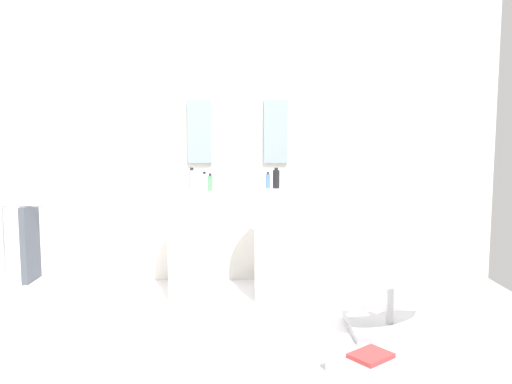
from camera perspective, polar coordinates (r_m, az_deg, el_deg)
ground_plane at (r=3.27m, az=-2.59°, el=-18.25°), size 4.80×3.60×0.04m
rear_partition at (r=4.63m, az=-2.12°, el=5.76°), size 4.80×0.10×2.60m
pedestal_sink_left at (r=4.19m, az=-7.03°, el=-5.51°), size 0.46×0.46×1.01m
pedestal_sink_right at (r=4.17m, az=2.62°, el=-5.51°), size 0.46×0.46×1.01m
vanity_mirror_left at (r=4.58m, az=-6.56°, el=6.98°), size 0.22×0.03×0.58m
vanity_mirror_right at (r=4.56m, az=2.30°, el=7.02°), size 0.22×0.03×0.58m
lounge_chair at (r=3.56m, az=15.33°, el=-10.05°), size 1.08×1.08×0.65m
towel_rack at (r=3.57m, az=-25.04°, el=-5.75°), size 0.37×0.22×0.95m
area_rug at (r=3.10m, az=9.22°, el=-19.24°), size 1.06×0.85×0.01m
magazine_red at (r=3.22m, az=13.13°, el=-17.94°), size 0.30×0.29×0.03m
coffee_mug at (r=3.01m, az=8.78°, el=-18.99°), size 0.08×0.08×0.09m
soap_bottle_green at (r=4.01m, az=-5.31°, el=1.05°), size 0.04×0.04×0.14m
soap_bottle_blue at (r=4.20m, az=1.38°, el=1.29°), size 0.04×0.04×0.14m
soap_bottle_grey at (r=4.24m, az=-7.43°, el=1.53°), size 0.06×0.06×0.18m
soap_bottle_black at (r=4.21m, az=2.35°, el=1.54°), size 0.06×0.06×0.18m
soap_bottle_white at (r=4.22m, az=-5.98°, el=1.30°), size 0.04×0.04×0.14m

